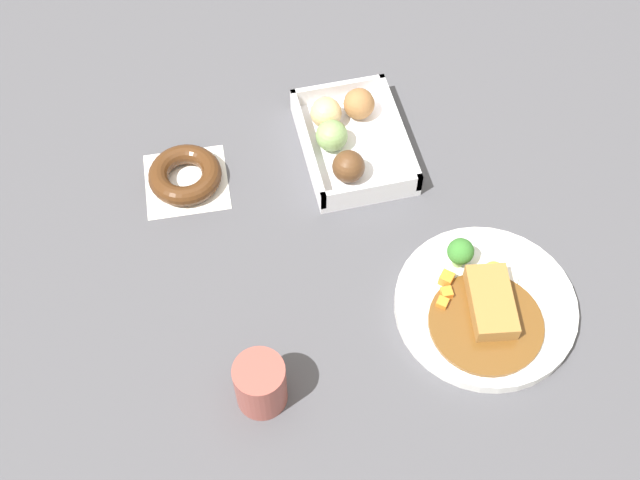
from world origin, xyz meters
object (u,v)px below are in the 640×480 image
at_px(chocolate_ring_donut, 185,175).
at_px(curry_plate, 485,304).
at_px(coffee_mug, 260,384).

bearing_deg(chocolate_ring_donut, curry_plate, 49.59).
bearing_deg(chocolate_ring_donut, coffee_mug, 7.21).
distance_m(curry_plate, coffee_mug, 0.31).
xyz_separation_m(curry_plate, chocolate_ring_donut, (-0.30, -0.35, 0.00)).
distance_m(curry_plate, chocolate_ring_donut, 0.46).
bearing_deg(coffee_mug, curry_plate, 99.88).
relative_size(curry_plate, coffee_mug, 3.03).
bearing_deg(curry_plate, coffee_mug, -80.12).
bearing_deg(curry_plate, chocolate_ring_donut, -130.41).
xyz_separation_m(curry_plate, coffee_mug, (0.05, -0.31, 0.02)).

